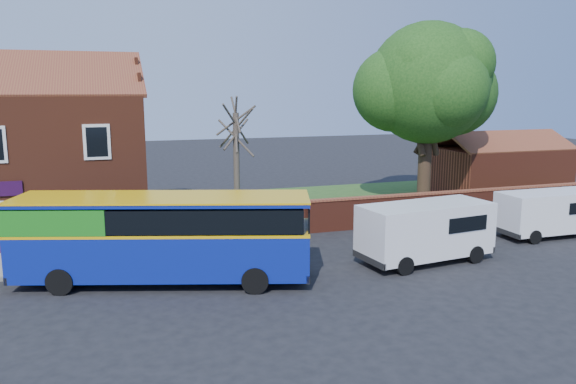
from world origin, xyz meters
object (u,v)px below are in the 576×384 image
object	(u,v)px
van_near	(426,230)
van_far	(549,212)
large_tree	(427,87)
bus	(154,234)

from	to	relation	value
van_near	van_far	world-z (taller)	van_near
van_near	van_far	xyz separation A→B (m)	(7.62, 1.63, -0.14)
van_near	van_far	distance (m)	7.80
van_near	large_tree	distance (m)	12.55
van_near	large_tree	bearing A→B (deg)	51.94
bus	large_tree	bearing A→B (deg)	45.51
large_tree	bus	bearing A→B (deg)	-151.71
van_far	large_tree	size ratio (longest dim) A/B	0.46
van_far	large_tree	xyz separation A→B (m)	(-1.81, 7.98, 5.74)
van_near	large_tree	xyz separation A→B (m)	(5.81, 9.61, 5.60)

